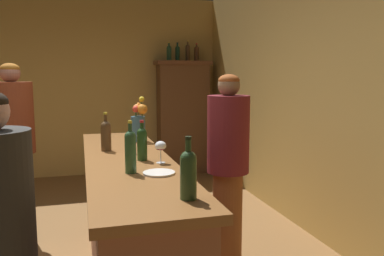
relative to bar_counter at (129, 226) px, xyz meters
name	(u,v)px	position (x,y,z in m)	size (l,w,h in m)	color
wall_back	(59,87)	(-0.63, 3.76, 0.91)	(5.14, 0.12, 2.83)	tan
wall_right	(349,96)	(1.94, 0.17, 0.91)	(0.12, 7.19, 2.83)	tan
bar_counter	(129,226)	(0.00, 0.00, 0.00)	(0.59, 2.55, 1.01)	brown
display_cabinet	(183,115)	(1.29, 3.46, 0.44)	(0.88, 0.42, 1.82)	brown
wine_bottle_pinot	(142,142)	(0.09, -0.10, 0.63)	(0.07, 0.07, 0.28)	#1F3F18
wine_bottle_syrah	(188,172)	(0.17, -1.02, 0.63)	(0.08, 0.08, 0.30)	#2B4726
wine_bottle_riesling	(130,150)	(-0.03, -0.44, 0.64)	(0.07, 0.07, 0.32)	#2C512C
wine_bottle_chardonnay	(106,134)	(-0.13, 0.33, 0.63)	(0.08, 0.08, 0.30)	#4D351D
wine_glass_front	(130,138)	(0.04, 0.17, 0.61)	(0.07, 0.07, 0.15)	white
wine_glass_mid	(161,147)	(0.19, -0.22, 0.61)	(0.08, 0.08, 0.15)	white
flower_arrangement	(139,122)	(0.18, 0.72, 0.67)	(0.14, 0.15, 0.40)	#355A6D
cheese_plate	(159,173)	(0.13, -0.51, 0.51)	(0.19, 0.19, 0.01)	white
display_bottle_left	(169,52)	(1.07, 3.46, 1.45)	(0.08, 0.08, 0.29)	#23472D
display_bottle_midleft	(177,53)	(1.21, 3.46, 1.45)	(0.07, 0.07, 0.29)	#133120
display_bottle_center	(188,52)	(1.38, 3.46, 1.46)	(0.07, 0.07, 0.32)	#422B18
display_bottle_midright	(197,53)	(1.52, 3.46, 1.45)	(0.08, 0.08, 0.28)	#482B19
patron_by_cabinet	(14,147)	(-0.92, 1.18, 0.42)	(0.38, 0.38, 1.70)	#222944
bartender	(228,163)	(0.84, 0.21, 0.37)	(0.34, 0.34, 1.60)	brown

